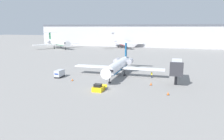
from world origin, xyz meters
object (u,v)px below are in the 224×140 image
worker_by_wing (152,75)px  traffic_cone_right (151,84)px  airplane_parked_far_left (122,43)px  airplane_parked_far_right (58,43)px  traffic_cone_left (72,80)px  luggage_cart (59,74)px  worker_near_tug (106,87)px  jet_bridge (177,66)px  pushback_tug (99,88)px  airplane_main (118,65)px  traffic_cone_mid (168,93)px

worker_by_wing → traffic_cone_right: size_ratio=2.28×
airplane_parked_far_left → airplane_parked_far_right: 44.60m
worker_by_wing → traffic_cone_left: worker_by_wing is taller
luggage_cart → worker_near_tug: (17.44, -8.82, -0.26)m
airplane_parked_far_right → jet_bridge: (79.23, -74.65, 0.58)m
airplane_parked_far_left → jet_bridge: airplane_parked_far_left is taller
luggage_cart → worker_by_wing: 27.07m
traffic_cone_right → airplane_parked_far_right: bearing=132.8°
luggage_cart → worker_by_wing: size_ratio=1.88×
pushback_tug → worker_by_wing: worker_by_wing is taller
airplane_main → worker_near_tug: bearing=-85.0°
worker_near_tug → airplane_parked_far_left: 105.08m
traffic_cone_mid → worker_near_tug: bearing=-177.9°
airplane_main → traffic_cone_mid: bearing=-45.1°
airplane_parked_far_left → jet_bridge: (37.61, -90.70, 0.78)m
airplane_parked_far_left → traffic_cone_mid: bearing=-70.5°
worker_near_tug → airplane_main: bearing=95.0°
airplane_main → worker_by_wing: bearing=-0.9°
jet_bridge → pushback_tug: bearing=-143.9°
airplane_parked_far_right → traffic_cone_left: bearing=-57.3°
luggage_cart → jet_bridge: (32.99, 3.18, 3.33)m
worker_near_tug → traffic_cone_left: bearing=152.8°
worker_by_wing → traffic_cone_left: 22.82m
traffic_cone_mid → traffic_cone_left: bearing=167.9°
traffic_cone_right → pushback_tug: bearing=-143.9°
worker_by_wing → jet_bridge: jet_bridge is taller
luggage_cart → airplane_parked_far_right: airplane_parked_far_right is taller
airplane_main → traffic_cone_mid: airplane_main is taller
luggage_cart → worker_near_tug: size_ratio=2.13×
worker_by_wing → jet_bridge: bearing=-29.7°
traffic_cone_left → airplane_parked_far_left: bearing=96.0°
airplane_parked_far_right → jet_bridge: bearing=-43.3°
traffic_cone_right → traffic_cone_left: bearing=-176.0°
worker_near_tug → traffic_cone_left: size_ratio=2.51×
airplane_parked_far_right → jet_bridge: airplane_parked_far_right is taller
traffic_cone_mid → traffic_cone_right: bearing=122.7°
pushback_tug → luggage_cart: size_ratio=1.13×
luggage_cart → airplane_parked_far_left: size_ratio=0.12×
worker_near_tug → airplane_parked_far_right: 107.57m
airplane_main → worker_near_tug: airplane_main is taller
airplane_main → luggage_cart: size_ratio=7.98×
pushback_tug → traffic_cone_mid: bearing=3.7°
pushback_tug → traffic_cone_left: size_ratio=6.02×
luggage_cart → traffic_cone_left: luggage_cart is taller
airplane_parked_far_left → pushback_tug: bearing=-78.8°
luggage_cart → traffic_cone_left: bearing=-26.1°
traffic_cone_left → airplane_parked_far_right: size_ratio=0.02×
traffic_cone_right → jet_bridge: (6.01, 4.38, 4.06)m
traffic_cone_left → traffic_cone_mid: (26.00, -5.60, 0.07)m
jet_bridge → worker_near_tug: bearing=-142.3°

